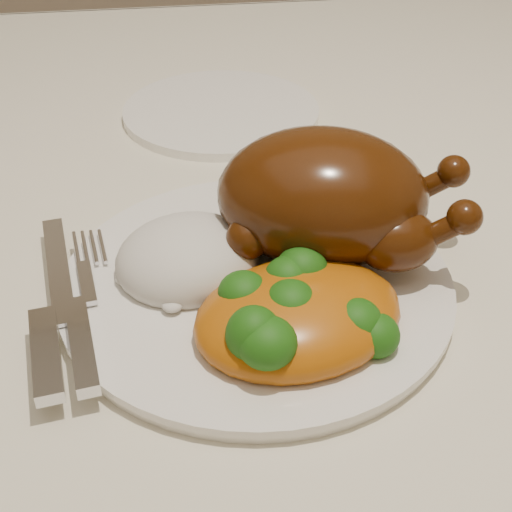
{
  "coord_description": "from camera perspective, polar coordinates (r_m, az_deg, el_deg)",
  "views": [
    {
      "loc": [
        0.04,
        -0.57,
        1.09
      ],
      "look_at": [
        0.1,
        -0.17,
        0.8
      ],
      "focal_mm": 50.0,
      "sensor_mm": 36.0,
      "label": 1
    }
  ],
  "objects": [
    {
      "name": "dining_table",
      "position": [
        0.71,
        -9.89,
        -1.33
      ],
      "size": [
        1.6,
        0.9,
        0.76
      ],
      "color": "brown",
      "rests_on": "floor"
    },
    {
      "name": "tablecloth",
      "position": [
        0.67,
        -10.52,
        3.63
      ],
      "size": [
        1.73,
        1.03,
        0.18
      ],
      "color": "silver",
      "rests_on": "dining_table"
    },
    {
      "name": "dinner_plate",
      "position": [
        0.51,
        0.0,
        -2.33
      ],
      "size": [
        0.29,
        0.29,
        0.01
      ],
      "primitive_type": "cylinder",
      "rotation": [
        0.0,
        0.0,
        -0.06
      ],
      "color": "white",
      "rests_on": "tablecloth"
    },
    {
      "name": "side_plate",
      "position": [
        0.77,
        -2.8,
        11.47
      ],
      "size": [
        0.26,
        0.26,
        0.01
      ],
      "primitive_type": "cylinder",
      "rotation": [
        0.0,
        0.0,
        -0.3
      ],
      "color": "white",
      "rests_on": "tablecloth"
    },
    {
      "name": "roast_chicken",
      "position": [
        0.51,
        5.82,
        4.68
      ],
      "size": [
        0.2,
        0.15,
        0.1
      ],
      "rotation": [
        0.0,
        0.0,
        -0.25
      ],
      "color": "#4B2108",
      "rests_on": "dinner_plate"
    },
    {
      "name": "rice_mound",
      "position": [
        0.51,
        -5.42,
        -0.3
      ],
      "size": [
        0.12,
        0.12,
        0.06
      ],
      "rotation": [
        0.0,
        0.0,
        0.22
      ],
      "color": "white",
      "rests_on": "dinner_plate"
    },
    {
      "name": "mac_and_cheese",
      "position": [
        0.46,
        3.88,
        -4.52
      ],
      "size": [
        0.16,
        0.14,
        0.06
      ],
      "rotation": [
        0.0,
        0.0,
        0.27
      ],
      "color": "#BF690C",
      "rests_on": "dinner_plate"
    },
    {
      "name": "cutlery",
      "position": [
        0.48,
        -14.96,
        -4.96
      ],
      "size": [
        0.05,
        0.2,
        0.01
      ],
      "rotation": [
        0.0,
        0.0,
        0.15
      ],
      "color": "silver",
      "rests_on": "dinner_plate"
    }
  ]
}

